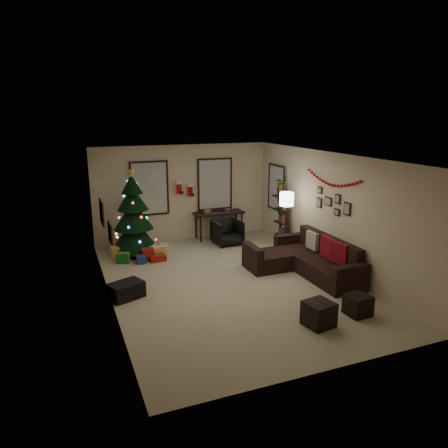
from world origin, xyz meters
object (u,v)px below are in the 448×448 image
Objects in this scene: christmas_tree at (133,219)px; desk at (219,215)px; desk_chair at (227,232)px; sofa at (306,261)px; bookshelf at (283,218)px.

christmas_tree reaches higher than desk.
christmas_tree reaches higher than desk_chair.
christmas_tree is at bearing 140.81° from sofa.
christmas_tree reaches higher than bookshelf.
bookshelf is at bearing 76.87° from sofa.
christmas_tree is 0.87× the size of sofa.
christmas_tree is 3.95m from bookshelf.
sofa is 1.59× the size of bookshelf.
bookshelf reaches higher than sofa.
desk is at bearing 104.89° from sofa.
desk_chair is at bearing -90.33° from desk.
bookshelf is (0.44, 1.90, 0.52)m from sofa.
christmas_tree is 2.60m from desk_chair.
desk_chair is (2.53, -0.14, -0.59)m from christmas_tree.
sofa is 2.02m from bookshelf.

